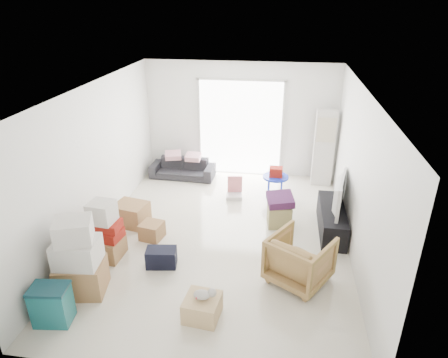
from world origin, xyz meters
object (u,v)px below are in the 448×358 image
storage_bins (52,305)px  ottoman (279,215)px  television (334,205)px  ac_tower (324,148)px  tv_console (332,220)px  armchair (300,257)px  sofa (182,166)px  wood_crate (202,307)px  kids_table (276,176)px

storage_bins → ottoman: 4.19m
television → ac_tower: bearing=13.3°
tv_console → armchair: armchair is taller
tv_console → sofa: 3.88m
sofa → storage_bins: (-0.57, -4.89, -0.01)m
storage_bins → wood_crate: size_ratio=1.22×
storage_bins → ac_tower: bearing=52.6°
sofa → kids_table: size_ratio=2.26×
television → storage_bins: bearing=138.6°
wood_crate → ottoman: bearing=69.5°
television → sofa: television is taller
storage_bins → kids_table: kids_table is taller
sofa → ottoman: sofa is taller
television → sofa: 3.89m
sofa → ottoman: (2.37, -1.90, -0.08)m
television → sofa: bearing=71.2°
tv_console → ottoman: bearing=174.9°
ac_tower → armchair: 3.74m
kids_table → sofa: bearing=163.0°
storage_bins → kids_table: (2.81, 4.20, 0.20)m
storage_bins → ottoman: bearing=45.5°
ac_tower → kids_table: ac_tower is taller
ac_tower → sofa: bearing=-177.4°
tv_console → television: bearing=0.0°
armchair → wood_crate: size_ratio=1.83×
tv_console → kids_table: 1.71m
tv_console → kids_table: (-1.09, 1.29, 0.25)m
ac_tower → armchair: ac_tower is taller
armchair → kids_table: bearing=-49.1°
armchair → storage_bins: size_ratio=1.50×
armchair → kids_table: armchair is taller
tv_console → ottoman: 0.97m
ac_tower → kids_table: size_ratio=2.57×
tv_console → television: 0.31m
sofa → ottoman: bearing=-36.8°
armchair → wood_crate: bearing=68.4°
television → ottoman: 1.03m
kids_table → wood_crate: 3.92m
storage_bins → ottoman: size_ratio=1.32×
tv_console → sofa: (-3.33, 1.98, 0.06)m
armchair → storage_bins: bearing=54.4°
ac_tower → storage_bins: ac_tower is taller
ottoman → television: bearing=-5.1°
tv_console → sofa: size_ratio=0.95×
ottoman → sofa: bearing=141.3°
ottoman → ac_tower: bearing=65.9°
ac_tower → storage_bins: size_ratio=3.07×
storage_bins → armchair: bearing=22.6°
tv_console → storage_bins: size_ratio=2.55×
kids_table → ac_tower: bearing=38.9°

